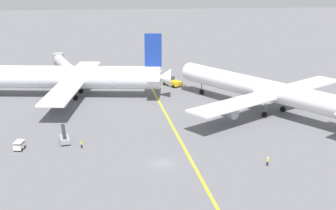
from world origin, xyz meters
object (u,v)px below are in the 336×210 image
at_px(airliner_being_pushed, 265,90).
at_px(gse_belt_loader_portside, 65,139).
at_px(jet_bridge, 63,63).
at_px(ground_crew_marshaller_foreground, 82,144).
at_px(airliner_at_gate_left, 66,77).
at_px(gse_baggage_cart_trailing, 19,146).
at_px(ground_crew_wing_walker_right, 268,161).
at_px(pushback_tug, 172,82).

height_order(airliner_being_pushed, gse_belt_loader_portside, airliner_being_pushed).
distance_m(airliner_being_pushed, jet_bridge, 66.12).
distance_m(ground_crew_marshaller_foreground, jet_bridge, 62.16).
distance_m(airliner_at_gate_left, gse_baggage_cart_trailing, 38.74).
distance_m(airliner_being_pushed, ground_crew_wing_walker_right, 33.00).
xyz_separation_m(pushback_tug, ground_crew_marshaller_foreground, (-22.86, -47.28, -0.40)).
distance_m(pushback_tug, jet_bridge, 35.38).
relative_size(airliner_at_gate_left, airliner_being_pushed, 1.13).
relative_size(gse_baggage_cart_trailing, ground_crew_wing_walker_right, 1.77).
bearing_deg(gse_baggage_cart_trailing, airliner_at_gate_left, 81.96).
relative_size(ground_crew_wing_walker_right, jet_bridge, 0.08).
bearing_deg(ground_crew_wing_walker_right, airliner_being_pushed, 74.38).
bearing_deg(airliner_being_pushed, jet_bridge, 140.75).
bearing_deg(pushback_tug, gse_belt_loader_portside, -120.93).
distance_m(airliner_being_pushed, gse_baggage_cart_trailing, 56.97).
relative_size(airliner_at_gate_left, jet_bridge, 2.65).
bearing_deg(gse_belt_loader_portside, gse_baggage_cart_trailing, -160.60).
height_order(gse_baggage_cart_trailing, ground_crew_wing_walker_right, gse_baggage_cart_trailing).
height_order(airliner_being_pushed, pushback_tug, airliner_being_pushed).
relative_size(gse_belt_loader_portside, ground_crew_wing_walker_right, 3.02).
height_order(airliner_at_gate_left, pushback_tug, airliner_at_gate_left).
bearing_deg(gse_belt_loader_portside, airliner_being_pushed, 19.76).
bearing_deg(pushback_tug, jet_bridge, 156.51).
bearing_deg(gse_belt_loader_portside, pushback_tug, 59.07).
distance_m(gse_belt_loader_portside, gse_baggage_cart_trailing, 8.68).
relative_size(airliner_being_pushed, gse_belt_loader_portside, 9.81).
relative_size(pushback_tug, ground_crew_marshaller_foreground, 5.32).
relative_size(airliner_being_pushed, pushback_tug, 5.97).
bearing_deg(ground_crew_marshaller_foreground, pushback_tug, 64.20).
height_order(gse_baggage_cart_trailing, ground_crew_marshaller_foreground, gse_baggage_cart_trailing).
height_order(airliner_being_pushed, ground_crew_marshaller_foreground, airliner_being_pushed).
relative_size(airliner_being_pushed, gse_baggage_cart_trailing, 16.71).
bearing_deg(airliner_at_gate_left, jet_bridge, 97.75).
xyz_separation_m(ground_crew_wing_walker_right, jet_bridge, (-42.40, 73.31, 3.63)).
bearing_deg(airliner_being_pushed, gse_baggage_cart_trailing, -160.30).
distance_m(gse_belt_loader_portside, ground_crew_marshaller_foreground, 4.78).
height_order(airliner_at_gate_left, gse_baggage_cart_trailing, airliner_at_gate_left).
bearing_deg(ground_crew_wing_walker_right, ground_crew_marshaller_foreground, 160.01).
xyz_separation_m(airliner_at_gate_left, ground_crew_marshaller_foreground, (6.33, -38.47, -4.40)).
distance_m(airliner_being_pushed, gse_belt_loader_portside, 48.33).
bearing_deg(airliner_being_pushed, ground_crew_marshaller_foreground, -154.97).
height_order(airliner_being_pushed, jet_bridge, airliner_being_pushed).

